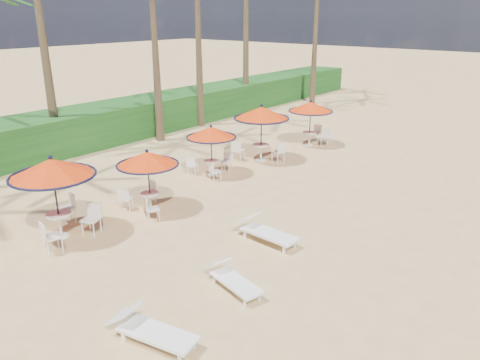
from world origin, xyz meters
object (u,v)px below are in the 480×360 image
object	(u,v)px
station_2	(211,139)
lounger_mid	(232,278)
station_0	(55,178)
station_4	(312,111)
lounger_far	(264,230)
lounger_near	(149,329)
station_1	(146,166)
station_3	(261,118)

from	to	relation	value
station_2	lounger_mid	size ratio (longest dim) A/B	1.16
station_0	station_4	distance (m)	13.51
station_0	station_2	bearing A→B (deg)	92.49
station_2	lounger_far	distance (m)	6.27
lounger_near	lounger_mid	bearing A→B (deg)	78.06
station_4	lounger_mid	distance (m)	13.61
station_0	lounger_mid	world-z (taller)	station_0
station_0	lounger_mid	distance (m)	6.03
station_0	station_4	size ratio (longest dim) A/B	1.11
station_1	lounger_mid	xyz separation A→B (m)	(5.21, -1.88, -1.28)
station_0	station_4	world-z (taller)	station_0
station_1	lounger_far	bearing A→B (deg)	8.44
station_3	station_4	distance (m)	3.72
station_2	lounger_near	bearing A→B (deg)	-54.65
station_2	lounger_near	world-z (taller)	station_2
station_1	station_4	bearing A→B (deg)	90.34
station_1	lounger_far	size ratio (longest dim) A/B	1.04
station_3	station_0	bearing A→B (deg)	-90.39
station_1	lounger_far	xyz separation A→B (m)	(4.33, 0.64, -1.23)
station_1	station_4	world-z (taller)	station_4
station_0	lounger_near	bearing A→B (deg)	-14.87
station_0	station_1	xyz separation A→B (m)	(0.51, 2.92, -0.29)
station_0	lounger_far	world-z (taller)	station_0
station_1	station_3	bearing A→B (deg)	93.69
station_1	lounger_near	size ratio (longest dim) A/B	1.06
station_1	station_0	bearing A→B (deg)	-99.91
station_0	lounger_far	distance (m)	6.20
station_0	station_3	distance (m)	9.81
station_2	lounger_mid	xyz separation A→B (m)	(6.03, -5.91, -1.26)
lounger_far	station_2	bearing A→B (deg)	149.04
station_3	lounger_far	distance (m)	8.02
station_2	station_0	bearing A→B (deg)	-87.51
station_0	station_4	xyz separation A→B (m)	(0.45, 13.51, -0.12)
station_1	station_4	xyz separation A→B (m)	(-0.06, 10.58, 0.17)
station_1	lounger_mid	size ratio (longest dim) A/B	1.18
station_4	lounger_near	world-z (taller)	station_4
lounger_near	station_4	bearing A→B (deg)	97.82
lounger_near	lounger_far	world-z (taller)	lounger_far
station_4	station_3	bearing A→B (deg)	-95.88
station_2	lounger_mid	bearing A→B (deg)	-44.42
station_2	station_3	distance (m)	2.91
station_1	lounger_mid	distance (m)	5.69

